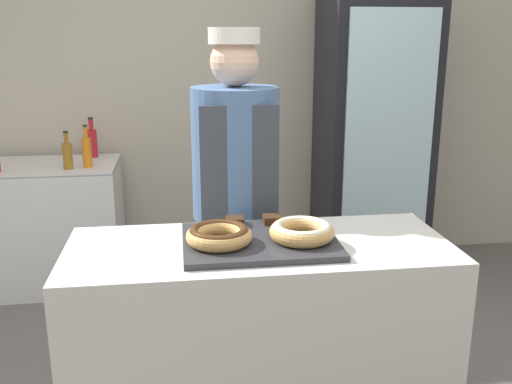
{
  "coord_description": "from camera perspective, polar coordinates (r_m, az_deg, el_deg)",
  "views": [
    {
      "loc": [
        -0.29,
        -2.02,
        1.66
      ],
      "look_at": [
        0.0,
        0.1,
        1.07
      ],
      "focal_mm": 40.0,
      "sensor_mm": 36.0,
      "label": 1
    }
  ],
  "objects": [
    {
      "name": "bottle_orange",
      "position": [
        3.76,
        -16.56,
        3.96
      ],
      "size": [
        0.06,
        0.06,
        0.27
      ],
      "color": "orange",
      "rests_on": "chest_freezer"
    },
    {
      "name": "baker_person",
      "position": [
        2.73,
        -2.02,
        -1.08
      ],
      "size": [
        0.41,
        0.41,
        1.69
      ],
      "color": "#4C4C51",
      "rests_on": "ground_plane"
    },
    {
      "name": "bottle_red_b",
      "position": [
        4.07,
        -16.07,
        4.84
      ],
      "size": [
        0.07,
        0.07,
        0.27
      ],
      "color": "red",
      "rests_on": "chest_freezer"
    },
    {
      "name": "bottle_amber",
      "position": [
        3.75,
        -18.34,
        3.59
      ],
      "size": [
        0.06,
        0.06,
        0.24
      ],
      "color": "#99661E",
      "rests_on": "chest_freezer"
    },
    {
      "name": "display_counter",
      "position": [
        2.38,
        0.34,
        -15.35
      ],
      "size": [
        1.47,
        0.59,
        0.89
      ],
      "color": "beige",
      "rests_on": "ground_plane"
    },
    {
      "name": "wall_back",
      "position": [
        4.17,
        -3.85,
        11.11
      ],
      "size": [
        8.0,
        0.06,
        2.7
      ],
      "color": "#BCB29E",
      "rests_on": "ground_plane"
    },
    {
      "name": "brownie_back_right",
      "position": [
        2.34,
        1.61,
        -2.76
      ],
      "size": [
        0.07,
        0.07,
        0.03
      ],
      "color": "#382111",
      "rests_on": "serving_tray"
    },
    {
      "name": "brownie_back_left",
      "position": [
        2.32,
        -2.12,
        -2.92
      ],
      "size": [
        0.07,
        0.07,
        0.03
      ],
      "color": "#382111",
      "rests_on": "serving_tray"
    },
    {
      "name": "serving_tray",
      "position": [
        2.18,
        0.36,
        -4.96
      ],
      "size": [
        0.58,
        0.45,
        0.02
      ],
      "color": "#2D2D33",
      "rests_on": "display_counter"
    },
    {
      "name": "chest_freezer",
      "position": [
        4.08,
        -20.2,
        -3.14
      ],
      "size": [
        0.98,
        0.58,
        0.85
      ],
      "color": "silver",
      "rests_on": "ground_plane"
    },
    {
      "name": "donut_light_glaze",
      "position": [
        2.16,
        4.59,
        -3.87
      ],
      "size": [
        0.25,
        0.25,
        0.06
      ],
      "color": "tan",
      "rests_on": "serving_tray"
    },
    {
      "name": "donut_chocolate_glaze",
      "position": [
        2.12,
        -3.71,
        -4.25
      ],
      "size": [
        0.25,
        0.25,
        0.06
      ],
      "color": "tan",
      "rests_on": "serving_tray"
    },
    {
      "name": "beverage_fridge",
      "position": [
        4.06,
        11.56,
        5.64
      ],
      "size": [
        0.71,
        0.63,
        1.98
      ],
      "color": "black",
      "rests_on": "ground_plane"
    }
  ]
}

